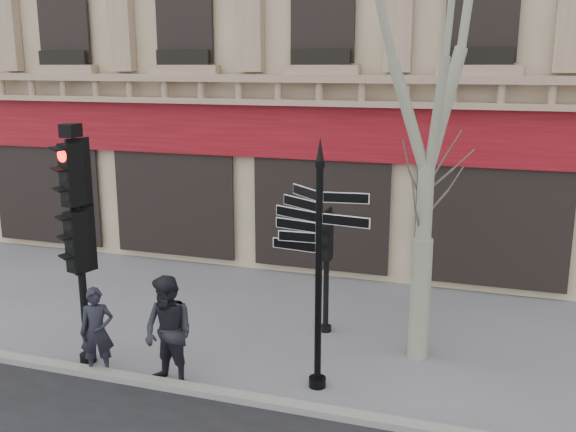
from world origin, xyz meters
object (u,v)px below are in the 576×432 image
Objects in this scene: traffic_signal_secondary at (327,250)px; plane_tree at (434,12)px; pedestrian_a at (97,332)px; fingerpost at (319,224)px; traffic_signal_main at (77,216)px; pedestrian_b at (169,333)px.

plane_tree is (1.88, -0.56, 4.31)m from traffic_signal_secondary.
pedestrian_a is (-5.09, -2.40, -5.22)m from plane_tree.
traffic_signal_main is (-4.13, -0.40, -0.09)m from fingerpost.
plane_tree reaches higher than fingerpost.
pedestrian_b is at bearing -28.68° from pedestrian_a.
traffic_signal_main is at bearing -174.44° from pedestrian_b.
traffic_signal_main is 2.25× the size of pedestrian_b.
pedestrian_b is at bearing -147.18° from plane_tree.
traffic_signal_secondary is 3.57m from pedestrian_b.
pedestrian_b is (1.83, -0.33, -1.73)m from traffic_signal_main.
fingerpost is 4.23m from pedestrian_a.
fingerpost is at bearing -130.42° from plane_tree.
traffic_signal_secondary is 4.73m from plane_tree.
traffic_signal_secondary is 1.57× the size of pedestrian_a.
fingerpost is at bearing -17.36° from pedestrian_a.
fingerpost is at bearing -77.60° from traffic_signal_secondary.
traffic_signal_main is 6.79m from plane_tree.
traffic_signal_main reaches higher than fingerpost.
pedestrian_a is at bearing -154.73° from plane_tree.
fingerpost is 1.70× the size of traffic_signal_secondary.
plane_tree reaches higher than pedestrian_a.
traffic_signal_main is at bearing -143.51° from traffic_signal_secondary.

